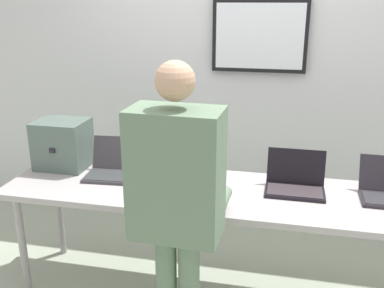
% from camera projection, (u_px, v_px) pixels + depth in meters
% --- Properties ---
extents(back_wall, '(8.00, 0.11, 2.56)m').
position_uv_depth(back_wall, '(236.00, 79.00, 3.64)').
color(back_wall, silver).
rests_on(back_wall, ground).
extents(workbench, '(2.67, 0.70, 0.78)m').
position_uv_depth(workbench, '(212.00, 198.00, 2.77)').
color(workbench, '#A8A2A2').
rests_on(workbench, ground).
extents(equipment_box, '(0.35, 0.30, 0.34)m').
position_uv_depth(equipment_box, '(63.00, 144.00, 3.09)').
color(equipment_box, '#4F6259').
rests_on(equipment_box, workbench).
extents(laptop_station_0, '(0.40, 0.35, 0.23)m').
position_uv_depth(laptop_station_0, '(116.00, 167.00, 2.98)').
color(laptop_station_0, '#373439').
rests_on(laptop_station_0, workbench).
extents(laptop_station_1, '(0.32, 0.31, 0.24)m').
position_uv_depth(laptop_station_1, '(201.00, 174.00, 2.85)').
color(laptop_station_1, '#ADB4B8').
rests_on(laptop_station_1, workbench).
extents(laptop_station_2, '(0.36, 0.28, 0.24)m').
position_uv_depth(laptop_station_2, '(295.00, 182.00, 2.74)').
color(laptop_station_2, black).
rests_on(laptop_station_2, workbench).
extents(person, '(0.45, 0.60, 1.67)m').
position_uv_depth(person, '(177.00, 196.00, 2.12)').
color(person, slate).
rests_on(person, ground).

